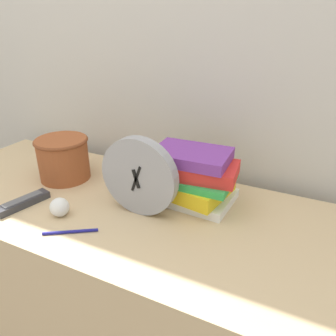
# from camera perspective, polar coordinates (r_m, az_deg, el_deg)

# --- Properties ---
(wall_back) EXTENTS (6.00, 0.04, 2.40)m
(wall_back) POSITION_cam_1_polar(r_m,az_deg,el_deg) (1.13, -0.94, 22.70)
(wall_back) COLOR beige
(wall_back) RESTS_ON ground_plane
(desk) EXTENTS (1.28, 0.54, 0.75)m
(desk) POSITION_cam_1_polar(r_m,az_deg,el_deg) (1.21, -8.48, -21.21)
(desk) COLOR tan
(desk) RESTS_ON ground_plane
(desk_clock) EXTENTS (0.22, 0.03, 0.22)m
(desk_clock) POSITION_cam_1_polar(r_m,az_deg,el_deg) (0.86, -5.07, -1.51)
(desk_clock) COLOR #99999E
(desk_clock) RESTS_ON desk
(book_stack) EXTENTS (0.24, 0.20, 0.16)m
(book_stack) POSITION_cam_1_polar(r_m,az_deg,el_deg) (0.92, 4.91, -1.67)
(book_stack) COLOR white
(book_stack) RESTS_ON desk
(basket) EXTENTS (0.17, 0.17, 0.14)m
(basket) POSITION_cam_1_polar(r_m,az_deg,el_deg) (1.12, -17.78, 1.82)
(basket) COLOR #994C28
(basket) RESTS_ON desk
(tv_remote) EXTENTS (0.07, 0.15, 0.02)m
(tv_remote) POSITION_cam_1_polar(r_m,az_deg,el_deg) (1.02, -23.95, -5.48)
(tv_remote) COLOR #333338
(tv_remote) RESTS_ON desk
(crumpled_paper_ball) EXTENTS (0.05, 0.05, 0.05)m
(crumpled_paper_ball) POSITION_cam_1_polar(r_m,az_deg,el_deg) (0.93, -18.37, -6.48)
(crumpled_paper_ball) COLOR white
(crumpled_paper_ball) RESTS_ON desk
(pen) EXTENTS (0.12, 0.08, 0.01)m
(pen) POSITION_cam_1_polar(r_m,az_deg,el_deg) (0.86, -16.62, -10.59)
(pen) COLOR navy
(pen) RESTS_ON desk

